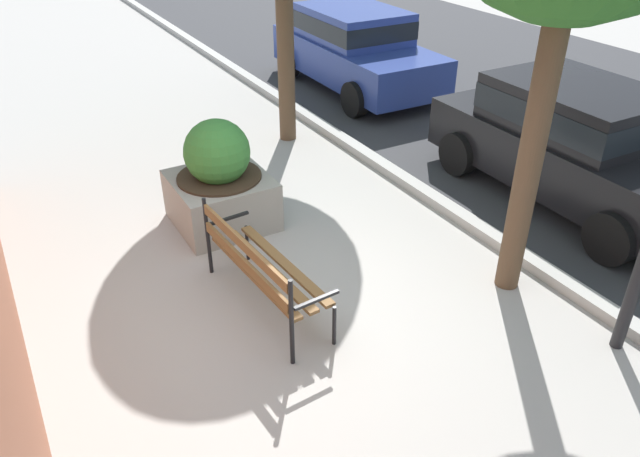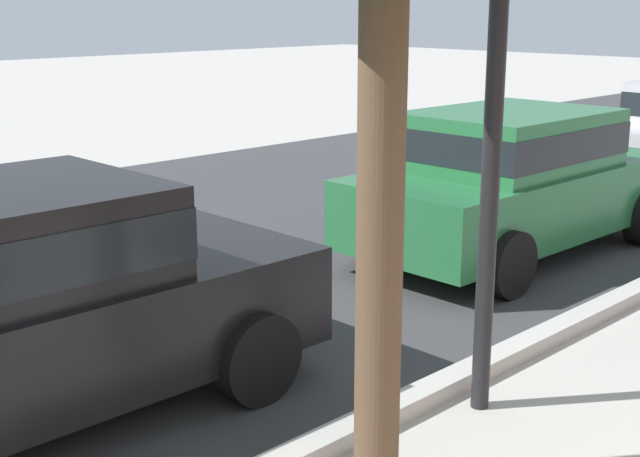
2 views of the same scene
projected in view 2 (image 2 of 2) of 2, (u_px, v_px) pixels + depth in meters
name	position (u px, v px, depth m)	size (l,w,h in m)	color
parked_car_green	(513.00, 177.00, 9.39)	(4.12, 1.97, 1.56)	#236638
lamp_post	(498.00, 20.00, 5.31)	(0.32, 0.32, 3.90)	black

